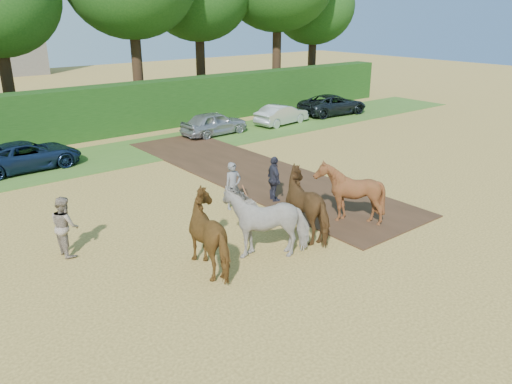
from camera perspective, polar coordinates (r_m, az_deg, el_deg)
name	(u,v)px	position (r m, az deg, el deg)	size (l,w,h in m)	color
ground	(344,230)	(17.65, 9.98, -4.28)	(120.00, 120.00, 0.00)	gold
earth_strip	(253,173)	(23.36, -0.36, 2.20)	(4.50, 17.00, 0.05)	#472D1C
grass_verge	(154,148)	(28.30, -11.63, 4.94)	(50.00, 5.00, 0.03)	#38601E
hedgerow	(117,110)	(31.97, -15.60, 9.06)	(46.00, 1.60, 3.00)	#14380F
spectator_near	(65,226)	(16.44, -20.98, -3.64)	(0.92, 0.72, 1.90)	tan
spectator_far	(274,179)	(19.63, 2.08, 1.45)	(1.08, 0.45, 1.85)	#23232E
plough_team	(288,210)	(16.16, 3.63, -2.12)	(7.39, 5.15, 2.20)	brown
parked_cars	(198,127)	(29.85, -6.62, 7.36)	(31.44, 3.03, 1.46)	silver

